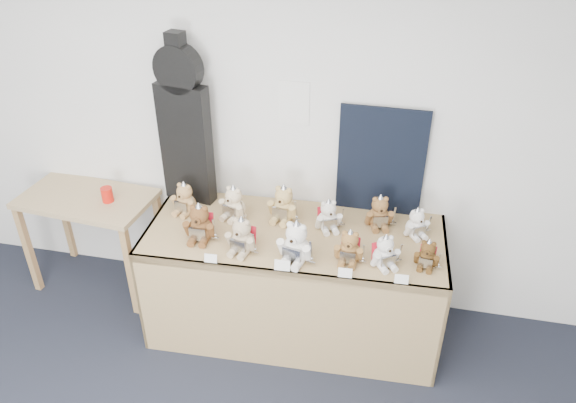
% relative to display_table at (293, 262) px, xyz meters
% --- Properties ---
extents(room_shell, '(6.00, 6.00, 6.00)m').
position_rel_display_table_xyz_m(room_shell, '(-0.10, 0.52, 0.93)').
color(room_shell, white).
rests_on(room_shell, floor).
extents(display_table, '(2.05, 0.93, 0.84)m').
position_rel_display_table_xyz_m(display_table, '(0.00, 0.00, 0.00)').
color(display_table, '#9B7F4F').
rests_on(display_table, floor).
extents(side_table, '(1.03, 0.63, 0.82)m').
position_rel_display_table_xyz_m(side_table, '(-1.64, 0.24, 0.03)').
color(side_table, '#92754F').
rests_on(side_table, floor).
extents(guitar_case, '(0.38, 0.17, 1.22)m').
position_rel_display_table_xyz_m(guitar_case, '(-0.84, 0.37, 0.78)').
color(guitar_case, black).
rests_on(guitar_case, display_table).
extents(navy_board, '(0.59, 0.03, 0.79)m').
position_rel_display_table_xyz_m(navy_board, '(0.51, 0.49, 0.57)').
color(navy_board, black).
rests_on(navy_board, display_table).
extents(red_cup, '(0.08, 0.08, 0.11)m').
position_rel_display_table_xyz_m(red_cup, '(-1.44, 0.22, 0.21)').
color(red_cup, red).
rests_on(red_cup, side_table).
extents(teddy_front_far_left, '(0.24, 0.20, 0.29)m').
position_rel_display_table_xyz_m(teddy_front_far_left, '(-0.60, -0.11, 0.29)').
color(teddy_front_far_left, brown).
rests_on(teddy_front_far_left, display_table).
extents(teddy_front_left, '(0.23, 0.21, 0.28)m').
position_rel_display_table_xyz_m(teddy_front_left, '(-0.29, -0.18, 0.29)').
color(teddy_front_left, tan).
rests_on(teddy_front_left, display_table).
extents(teddy_front_centre, '(0.26, 0.23, 0.31)m').
position_rel_display_table_xyz_m(teddy_front_centre, '(0.06, -0.20, 0.30)').
color(teddy_front_centre, silver).
rests_on(teddy_front_centre, display_table).
extents(teddy_front_right, '(0.21, 0.17, 0.25)m').
position_rel_display_table_xyz_m(teddy_front_right, '(0.39, -0.14, 0.28)').
color(teddy_front_right, brown).
rests_on(teddy_front_right, display_table).
extents(teddy_front_far_right, '(0.20, 0.20, 0.25)m').
position_rel_display_table_xyz_m(teddy_front_far_right, '(0.61, -0.14, 0.27)').
color(teddy_front_far_right, silver).
rests_on(teddy_front_far_right, display_table).
extents(teddy_front_end, '(0.17, 0.15, 0.21)m').
position_rel_display_table_xyz_m(teddy_front_end, '(0.86, -0.09, 0.26)').
color(teddy_front_end, '#50361B').
rests_on(teddy_front_end, display_table).
extents(teddy_back_left, '(0.22, 0.21, 0.27)m').
position_rel_display_table_xyz_m(teddy_back_left, '(-0.46, 0.19, 0.29)').
color(teddy_back_left, beige).
rests_on(teddy_back_left, display_table).
extents(teddy_back_centre_left, '(0.24, 0.21, 0.29)m').
position_rel_display_table_xyz_m(teddy_back_centre_left, '(-0.11, 0.24, 0.29)').
color(teddy_back_centre_left, tan).
rests_on(teddy_back_centre_left, display_table).
extents(teddy_back_centre_right, '(0.21, 0.20, 0.25)m').
position_rel_display_table_xyz_m(teddy_back_centre_right, '(0.21, 0.19, 0.28)').
color(teddy_back_centre_right, silver).
rests_on(teddy_back_centre_right, display_table).
extents(teddy_back_right, '(0.22, 0.20, 0.26)m').
position_rel_display_table_xyz_m(teddy_back_right, '(0.54, 0.29, 0.28)').
color(teddy_back_right, brown).
rests_on(teddy_back_right, display_table).
extents(teddy_back_end, '(0.19, 0.19, 0.23)m').
position_rel_display_table_xyz_m(teddy_back_end, '(0.79, 0.23, 0.27)').
color(teddy_back_end, white).
rests_on(teddy_back_end, display_table).
extents(teddy_back_far_left, '(0.21, 0.19, 0.26)m').
position_rel_display_table_xyz_m(teddy_back_far_left, '(-0.81, 0.17, 0.28)').
color(teddy_back_far_left, '#AB8250').
rests_on(teddy_back_far_left, display_table).
extents(entry_card_a, '(0.08, 0.02, 0.06)m').
position_rel_display_table_xyz_m(entry_card_a, '(-0.45, -0.34, 0.21)').
color(entry_card_a, white).
rests_on(entry_card_a, display_table).
extents(entry_card_b, '(0.10, 0.03, 0.07)m').
position_rel_display_table_xyz_m(entry_card_b, '(0.00, -0.32, 0.22)').
color(entry_card_b, white).
rests_on(entry_card_b, display_table).
extents(entry_card_c, '(0.09, 0.02, 0.06)m').
position_rel_display_table_xyz_m(entry_card_c, '(0.39, -0.30, 0.21)').
color(entry_card_c, white).
rests_on(entry_card_c, display_table).
extents(entry_card_d, '(0.08, 0.02, 0.06)m').
position_rel_display_table_xyz_m(entry_card_d, '(0.72, -0.29, 0.21)').
color(entry_card_d, white).
rests_on(entry_card_d, display_table).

